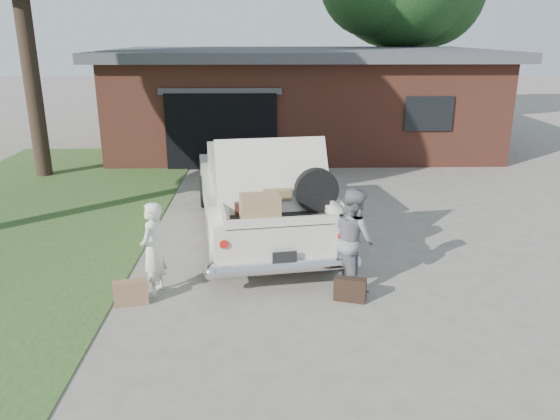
{
  "coord_description": "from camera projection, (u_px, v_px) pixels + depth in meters",
  "views": [
    {
      "loc": [
        -0.22,
        -7.75,
        3.81
      ],
      "look_at": [
        0.0,
        0.6,
        1.1
      ],
      "focal_mm": 35.0,
      "sensor_mm": 36.0,
      "label": 1
    }
  ],
  "objects": [
    {
      "name": "sedan",
      "position": [
        259.0,
        193.0,
        10.71
      ],
      "size": [
        2.99,
        5.9,
        2.18
      ],
      "rotation": [
        0.0,
        0.0,
        0.15
      ],
      "color": "beige",
      "rests_on": "ground"
    },
    {
      "name": "ground",
      "position": [
        281.0,
        288.0,
        8.55
      ],
      "size": [
        90.0,
        90.0,
        0.0
      ],
      "primitive_type": "plane",
      "color": "gray",
      "rests_on": "ground"
    },
    {
      "name": "grass_strip",
      "position": [
        11.0,
        226.0,
        11.26
      ],
      "size": [
        6.0,
        16.0,
        0.02
      ],
      "primitive_type": "cube",
      "color": "#2D4C1E",
      "rests_on": "ground"
    },
    {
      "name": "suitcase_right",
      "position": [
        350.0,
        290.0,
        8.1
      ],
      "size": [
        0.5,
        0.28,
        0.37
      ],
      "primitive_type": "cube",
      "rotation": [
        0.0,
        0.0,
        -0.3
      ],
      "color": "black",
      "rests_on": "ground"
    },
    {
      "name": "woman_right",
      "position": [
        353.0,
        239.0,
        8.36
      ],
      "size": [
        0.88,
        0.97,
        1.61
      ],
      "primitive_type": "imported",
      "rotation": [
        0.0,
        0.0,
        2.01
      ],
      "color": "slate",
      "rests_on": "ground"
    },
    {
      "name": "woman_left",
      "position": [
        153.0,
        249.0,
        8.17
      ],
      "size": [
        0.44,
        0.59,
        1.46
      ],
      "primitive_type": "imported",
      "rotation": [
        0.0,
        0.0,
        -1.76
      ],
      "color": "silver",
      "rests_on": "ground"
    },
    {
      "name": "house",
      "position": [
        300.0,
        98.0,
        18.97
      ],
      "size": [
        12.8,
        7.8,
        3.3
      ],
      "color": "brown",
      "rests_on": "ground"
    },
    {
      "name": "suitcase_left",
      "position": [
        131.0,
        293.0,
        7.98
      ],
      "size": [
        0.52,
        0.27,
        0.38
      ],
      "primitive_type": "cube",
      "rotation": [
        0.0,
        0.0,
        0.25
      ],
      "color": "#936A4B",
      "rests_on": "ground"
    }
  ]
}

